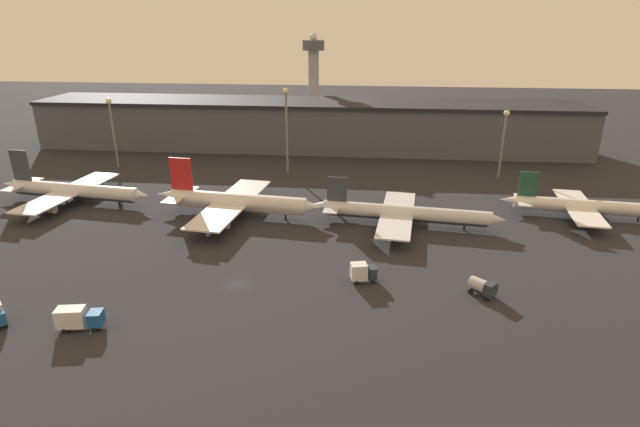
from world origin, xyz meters
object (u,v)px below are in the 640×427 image
(airplane_2, at_px, (403,213))
(service_vehicle_0, at_px, (482,286))
(airplane_0, at_px, (73,191))
(control_tower, at_px, (314,76))
(airplane_3, at_px, (585,207))
(airplane_1, at_px, (236,202))
(service_vehicle_1, at_px, (78,318))
(service_vehicle_3, at_px, (362,272))

(airplane_2, distance_m, service_vehicle_0, 33.99)
(airplane_0, distance_m, control_tower, 111.97)
(airplane_3, bearing_deg, airplane_1, -168.64)
(service_vehicle_1, height_order, service_vehicle_3, service_vehicle_1)
(airplane_1, relative_size, airplane_3, 1.06)
(service_vehicle_0, relative_size, control_tower, 0.12)
(airplane_3, xyz_separation_m, service_vehicle_3, (-54.43, -38.66, -0.83))
(airplane_2, xyz_separation_m, service_vehicle_1, (-53.94, -48.98, -0.98))
(service_vehicle_0, bearing_deg, airplane_2, 152.95)
(airplane_3, height_order, service_vehicle_3, airplane_3)
(airplane_0, distance_m, service_vehicle_0, 107.34)
(airplane_3, relative_size, service_vehicle_1, 5.55)
(airplane_2, relative_size, service_vehicle_1, 6.32)
(airplane_1, height_order, service_vehicle_1, airplane_1)
(airplane_2, bearing_deg, control_tower, 114.21)
(airplane_1, xyz_separation_m, airplane_2, (41.48, -2.08, -0.62))
(airplane_3, xyz_separation_m, service_vehicle_0, (-32.87, -41.38, -1.13))
(airplane_0, bearing_deg, service_vehicle_0, -14.76)
(airplane_0, relative_size, airplane_1, 1.02)
(service_vehicle_0, height_order, service_vehicle_3, service_vehicle_3)
(service_vehicle_0, bearing_deg, airplane_1, -170.60)
(service_vehicle_0, bearing_deg, airplane_3, 92.88)
(airplane_1, xyz_separation_m, service_vehicle_0, (53.99, -33.66, -1.94))
(airplane_3, bearing_deg, service_vehicle_1, -143.10)
(airplane_1, bearing_deg, service_vehicle_3, -37.38)
(service_vehicle_0, height_order, control_tower, control_tower)
(airplane_1, xyz_separation_m, service_vehicle_3, (32.43, -30.95, -1.64))
(service_vehicle_3, bearing_deg, airplane_1, 123.12)
(airplane_1, distance_m, airplane_3, 87.20)
(airplane_0, height_order, service_vehicle_0, airplane_0)
(airplane_1, height_order, airplane_2, airplane_1)
(airplane_3, distance_m, service_vehicle_0, 52.85)
(airplane_0, relative_size, service_vehicle_0, 8.70)
(airplane_2, xyz_separation_m, airplane_3, (45.38, 9.80, -0.19))
(airplane_1, distance_m, control_tower, 102.88)
(airplane_0, xyz_separation_m, service_vehicle_0, (100.17, -38.55, -1.63))
(airplane_0, relative_size, airplane_3, 1.08)
(airplane_0, xyz_separation_m, airplane_3, (133.04, 2.83, -0.50))
(airplane_0, distance_m, airplane_2, 87.94)
(airplane_2, relative_size, control_tower, 1.13)
(airplane_2, bearing_deg, service_vehicle_1, -131.47)
(service_vehicle_3, height_order, control_tower, control_tower)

